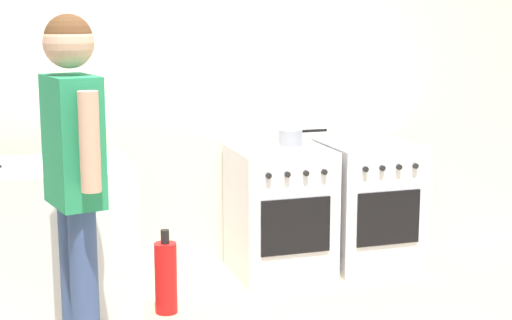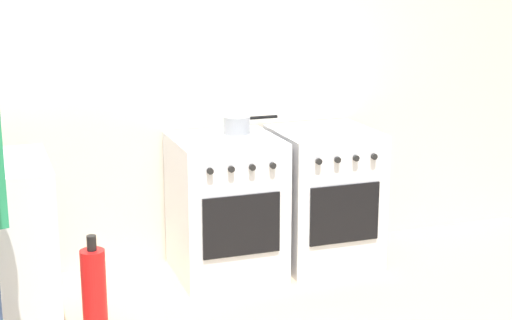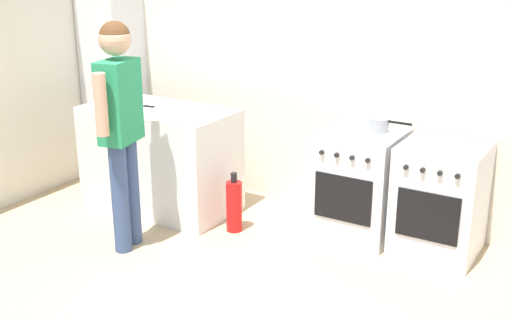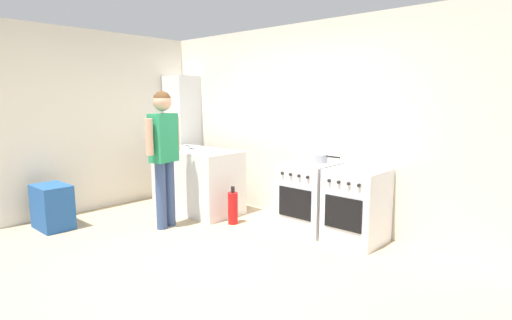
{
  "view_description": "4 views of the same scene",
  "coord_description": "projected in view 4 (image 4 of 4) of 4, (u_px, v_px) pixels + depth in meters",
  "views": [
    {
      "loc": [
        -1.35,
        -3.19,
        1.74
      ],
      "look_at": [
        -0.01,
        0.99,
        0.9
      ],
      "focal_mm": 55.0,
      "sensor_mm": 36.0,
      "label": 1
    },
    {
      "loc": [
        -0.99,
        -2.76,
        1.84
      ],
      "look_at": [
        0.28,
        0.84,
        0.89
      ],
      "focal_mm": 55.0,
      "sensor_mm": 36.0,
      "label": 2
    },
    {
      "loc": [
        2.13,
        -2.91,
        2.22
      ],
      "look_at": [
        -0.01,
        0.6,
        0.84
      ],
      "focal_mm": 45.0,
      "sensor_mm": 36.0,
      "label": 3
    },
    {
      "loc": [
        3.1,
        -2.46,
        1.64
      ],
      "look_at": [
        0.03,
        0.94,
        0.93
      ],
      "focal_mm": 28.0,
      "sensor_mm": 36.0,
      "label": 4
    }
  ],
  "objects": [
    {
      "name": "oven_left",
      "position": [
        309.0,
        196.0,
        4.97
      ],
      "size": [
        0.62,
        0.62,
        0.85
      ],
      "color": "silver",
      "rests_on": "ground"
    },
    {
      "name": "pot",
      "position": [
        321.0,
        159.0,
        4.89
      ],
      "size": [
        0.34,
        0.16,
        0.11
      ],
      "color": "gray",
      "rests_on": "oven_left"
    },
    {
      "name": "recycling_crate_lower",
      "position": [
        53.0,
        217.0,
        5.06
      ],
      "size": [
        0.52,
        0.36,
        0.28
      ],
      "primitive_type": "cube",
      "color": "#235193",
      "rests_on": "ground"
    },
    {
      "name": "back_wall",
      "position": [
        305.0,
        124.0,
        5.34
      ],
      "size": [
        6.0,
        0.1,
        2.6
      ],
      "primitive_type": "cube",
      "color": "silver",
      "rests_on": "ground"
    },
    {
      "name": "ground_plane",
      "position": [
        193.0,
        259.0,
        4.11
      ],
      "size": [
        8.0,
        8.0,
        0.0
      ],
      "primitive_type": "plane",
      "color": "tan"
    },
    {
      "name": "counter_unit",
      "position": [
        198.0,
        180.0,
        5.81
      ],
      "size": [
        1.3,
        0.7,
        0.9
      ],
      "primitive_type": "cube",
      "color": "silver",
      "rests_on": "ground"
    },
    {
      "name": "oven_right",
      "position": [
        357.0,
        206.0,
        4.54
      ],
      "size": [
        0.6,
        0.62,
        0.85
      ],
      "color": "silver",
      "rests_on": "ground"
    },
    {
      "name": "larder_cabinet",
      "position": [
        183.0,
        136.0,
        6.71
      ],
      "size": [
        0.48,
        0.44,
        2.0
      ],
      "primitive_type": "cube",
      "color": "silver",
      "rests_on": "ground"
    },
    {
      "name": "side_wall_left",
      "position": [
        100.0,
        121.0,
        5.92
      ],
      "size": [
        0.1,
        3.1,
        2.6
      ],
      "primitive_type": "cube",
      "color": "silver",
      "rests_on": "ground"
    },
    {
      "name": "person",
      "position": [
        164.0,
        146.0,
        4.97
      ],
      "size": [
        0.27,
        0.56,
        1.72
      ],
      "color": "#384C7A",
      "rests_on": "ground"
    },
    {
      "name": "recycling_crate_upper",
      "position": [
        52.0,
        196.0,
        5.01
      ],
      "size": [
        0.52,
        0.36,
        0.28
      ],
      "primitive_type": "cube",
      "color": "#235193",
      "rests_on": "recycling_crate_lower"
    },
    {
      "name": "fire_extinguisher",
      "position": [
        233.0,
        208.0,
        5.23
      ],
      "size": [
        0.13,
        0.13,
        0.5
      ],
      "color": "red",
      "rests_on": "ground"
    },
    {
      "name": "knife_carving",
      "position": [
        197.0,
        149.0,
        5.75
      ],
      "size": [
        0.33,
        0.08,
        0.01
      ],
      "color": "silver",
      "rests_on": "counter_unit"
    },
    {
      "name": "knife_paring",
      "position": [
        189.0,
        146.0,
        6.13
      ],
      "size": [
        0.21,
        0.05,
        0.01
      ],
      "color": "silver",
      "rests_on": "counter_unit"
    }
  ]
}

